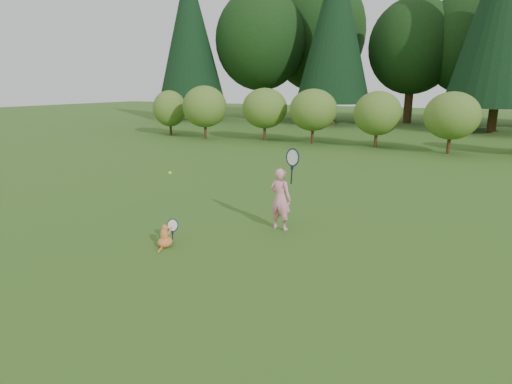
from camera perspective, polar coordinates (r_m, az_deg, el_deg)
The scene contains 6 objects.
ground at distance 8.14m, azimuth -3.90°, elevation -5.84°, with size 100.00×100.00×0.00m, color #255819.
shrub_row at distance 19.95m, azimuth 16.31°, elevation 9.62°, with size 28.00×3.00×2.80m, color #3F6B21, non-canonical shape.
woodland_backdrop at distance 30.14m, azimuth 21.45°, elevation 22.25°, with size 48.00×10.00×15.00m, color black, non-canonical shape.
child at distance 8.31m, azimuth 3.31°, elevation -0.77°, with size 0.69×0.38×1.84m.
cat at distance 7.71m, azimuth -12.02°, elevation -5.62°, with size 0.29×0.57×0.56m.
tennis_ball at distance 8.22m, azimuth -11.40°, elevation 2.52°, with size 0.06×0.06×0.06m.
Camera 1 is at (4.05, -6.49, 2.78)m, focal length 30.00 mm.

